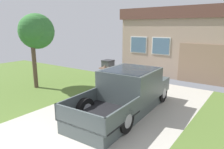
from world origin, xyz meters
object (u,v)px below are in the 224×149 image
pickup_truck (129,91)px  person_with_hat (105,81)px  house_with_garage (200,42)px  wheeled_trash_bin (108,68)px  front_yard_tree (35,31)px  handbag (103,101)px

pickup_truck → person_with_hat: 1.28m
pickup_truck → house_with_garage: size_ratio=0.54×
wheeled_trash_bin → pickup_truck: bearing=-44.4°
wheeled_trash_bin → person_with_hat: bearing=-54.7°
person_with_hat → wheeled_trash_bin: (-2.68, 3.78, -0.35)m
front_yard_tree → house_with_garage: bearing=54.7°
front_yard_tree → wheeled_trash_bin: bearing=67.7°
pickup_truck → person_with_hat: bearing=173.5°
handbag → house_with_garage: 9.13m
house_with_garage → handbag: bearing=-101.1°
handbag → house_with_garage: bearing=78.9°
front_yard_tree → wheeled_trash_bin: 4.99m
pickup_truck → house_with_garage: house_with_garage is taller
person_with_hat → handbag: (0.10, -0.31, -0.82)m
pickup_truck → wheeled_trash_bin: (-3.94, 3.86, -0.13)m
person_with_hat → front_yard_tree: bearing=-178.0°
house_with_garage → front_yard_tree: house_with_garage is taller
pickup_truck → front_yard_tree: (-5.60, -0.18, 2.27)m
wheeled_trash_bin → handbag: bearing=-55.7°
handbag → wheeled_trash_bin: wheeled_trash_bin is taller
pickup_truck → house_with_garage: (0.55, 8.50, 1.50)m
handbag → person_with_hat: bearing=108.7°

